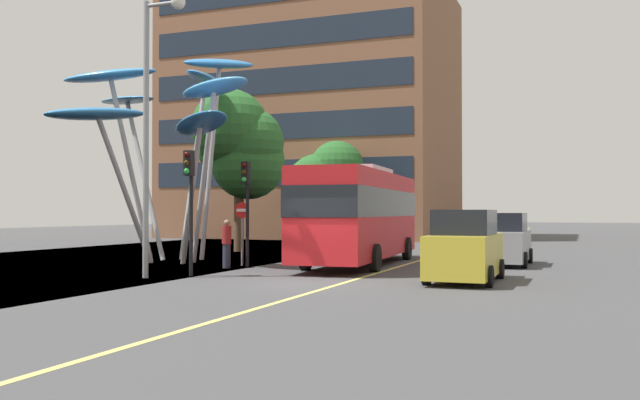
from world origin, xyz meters
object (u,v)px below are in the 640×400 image
car_parked_mid (501,240)px  traffic_light_kerb_near (190,186)px  street_lamp (154,103)px  no_entry_sign (242,223)px  leaf_sculpture (166,103)px  traffic_light_kerb_far (246,191)px  car_parked_near (465,248)px  red_bus (360,212)px  traffic_light_island_mid (322,195)px  pedestrian (227,244)px

car_parked_mid → traffic_light_kerb_near: bearing=-136.2°
street_lamp → no_entry_sign: street_lamp is taller
leaf_sculpture → car_parked_mid: bearing=12.8°
traffic_light_kerb_far → no_entry_sign: traffic_light_kerb_far is taller
no_entry_sign → car_parked_mid: bearing=23.4°
car_parked_mid → leaf_sculpture: bearing=-167.2°
car_parked_near → no_entry_sign: size_ratio=1.74×
red_bus → no_entry_sign: (-4.03, -2.10, -0.45)m
traffic_light_kerb_far → car_parked_mid: size_ratio=0.92×
street_lamp → no_entry_sign: 6.54m
leaf_sculpture → traffic_light_kerb_near: (4.49, -5.34, -3.70)m
red_bus → street_lamp: street_lamp is taller
leaf_sculpture → traffic_light_island_mid: size_ratio=2.80×
pedestrian → red_bus: bearing=38.5°
pedestrian → no_entry_sign: size_ratio=0.73×
leaf_sculpture → traffic_light_island_mid: 8.02m
car_parked_near → traffic_light_island_mid: bearing=131.6°
traffic_light_kerb_far → pedestrian: (-0.58, -0.43, -1.92)m
leaf_sculpture → car_parked_mid: 14.65m
red_bus → traffic_light_kerb_far: bearing=-141.1°
traffic_light_island_mid → leaf_sculpture: bearing=-135.0°
pedestrian → car_parked_mid: bearing=29.0°
red_bus → street_lamp: bearing=-120.2°
no_entry_sign → red_bus: bearing=27.5°
red_bus → car_parked_near: red_bus is taller
car_parked_near → red_bus: bearing=133.9°
traffic_light_kerb_near → traffic_light_kerb_far: (0.12, 3.68, -0.07)m
leaf_sculpture → pedestrian: size_ratio=6.25×
red_bus → traffic_light_kerb_far: 4.53m
traffic_light_kerb_near → pedestrian: traffic_light_kerb_near is taller
pedestrian → no_entry_sign: (0.03, 1.13, 0.72)m
traffic_light_kerb_far → traffic_light_island_mid: 6.69m
traffic_light_kerb_near → traffic_light_kerb_far: traffic_light_kerb_near is taller
traffic_light_island_mid → street_lamp: bearing=-96.3°
pedestrian → no_entry_sign: 1.34m
traffic_light_island_mid → no_entry_sign: traffic_light_island_mid is taller
traffic_light_kerb_near → street_lamp: bearing=-127.8°
car_parked_mid → street_lamp: size_ratio=0.49×
traffic_light_island_mid → pedestrian: traffic_light_island_mid is taller
red_bus → traffic_light_kerb_near: 7.46m
traffic_light_kerb_far → traffic_light_island_mid: size_ratio=0.99×
no_entry_sign → traffic_light_island_mid: bearing=80.9°
pedestrian → traffic_light_kerb_near: bearing=-81.9°
red_bus → traffic_light_island_mid: 5.00m
car_parked_mid → car_parked_near: bearing=-92.3°
car_parked_near → street_lamp: (-9.15, -2.39, 4.43)m
leaf_sculpture → no_entry_sign: (4.06, -0.96, -4.97)m
traffic_light_kerb_far → traffic_light_kerb_near: bearing=-91.8°
car_parked_mid → no_entry_sign: 9.97m
car_parked_near → pedestrian: size_ratio=2.38×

